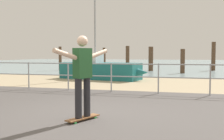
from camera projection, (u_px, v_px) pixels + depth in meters
name	position (u px, v px, depth m)	size (l,w,h in m)	color
ground_plane	(69.00, 128.00, 4.86)	(24.00, 10.00, 0.04)	#514C49
beach_strip	(138.00, 83.00, 12.58)	(24.00, 6.00, 0.04)	tan
sea_surface	(168.00, 63.00, 39.61)	(72.00, 50.00, 0.04)	#849EA3
railing_fence	(68.00, 72.00, 9.79)	(13.33, 0.05, 1.05)	#9EA0A5
sailboat	(102.00, 70.00, 14.18)	(5.07, 2.31, 4.53)	#19666B
skateboard	(83.00, 118.00, 5.35)	(0.52, 0.81, 0.08)	brown
skateboarder	(83.00, 71.00, 5.29)	(0.69, 1.35, 1.65)	#26262B
groyne_post_0	(60.00, 59.00, 21.88)	(0.25, 0.25, 1.99)	#513826
groyne_post_1	(104.00, 58.00, 25.67)	(0.29, 0.29, 1.99)	#513826
groyne_post_2	(128.00, 57.00, 24.41)	(0.35, 0.35, 2.12)	#513826
groyne_post_3	(151.00, 59.00, 21.12)	(0.37, 0.37, 1.96)	#513826
groyne_post_4	(183.00, 61.00, 18.53)	(0.31, 0.31, 1.73)	#513826
groyne_post_5	(213.00, 56.00, 21.63)	(0.33, 0.33, 2.37)	#513826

